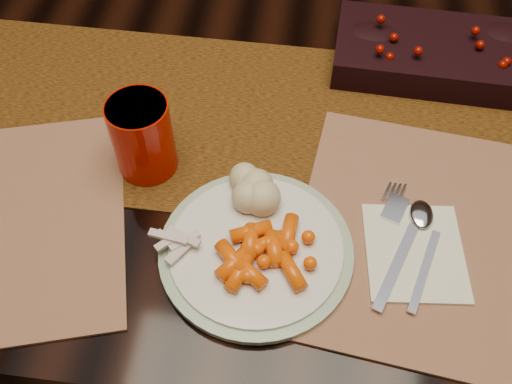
# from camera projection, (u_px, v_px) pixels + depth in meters

# --- Properties ---
(floor) EXTENTS (5.00, 5.00, 0.00)m
(floor) POSITION_uv_depth(u_px,v_px,m) (277.00, 296.00, 1.50)
(floor) COLOR black
(floor) RESTS_ON ground
(dining_table) EXTENTS (1.80, 1.00, 0.75)m
(dining_table) POSITION_uv_depth(u_px,v_px,m) (283.00, 216.00, 1.20)
(dining_table) COLOR black
(dining_table) RESTS_ON floor
(table_runner) EXTENTS (1.73, 0.38, 0.00)m
(table_runner) POSITION_uv_depth(u_px,v_px,m) (320.00, 128.00, 0.84)
(table_runner) COLOR #453011
(table_runner) RESTS_ON dining_table
(centerpiece) EXTENTS (0.33, 0.18, 0.06)m
(centerpiece) POSITION_uv_depth(u_px,v_px,m) (438.00, 50.00, 0.89)
(centerpiece) COLOR black
(centerpiece) RESTS_ON table_runner
(placemat_main) EXTENTS (0.54, 0.42, 0.00)m
(placemat_main) POSITION_uv_depth(u_px,v_px,m) (497.00, 249.00, 0.72)
(placemat_main) COLOR olive
(placemat_main) RESTS_ON dining_table
(dinner_plate) EXTENTS (0.24, 0.24, 0.01)m
(dinner_plate) POSITION_uv_depth(u_px,v_px,m) (256.00, 250.00, 0.70)
(dinner_plate) COLOR silver
(dinner_plate) RESTS_ON placemat_main
(baby_carrots) EXTENTS (0.12, 0.10, 0.02)m
(baby_carrots) POSITION_uv_depth(u_px,v_px,m) (264.00, 251.00, 0.68)
(baby_carrots) COLOR #E64F04
(baby_carrots) RESTS_ON dinner_plate
(mashed_potatoes) EXTENTS (0.10, 0.09, 0.05)m
(mashed_potatoes) POSITION_uv_depth(u_px,v_px,m) (248.00, 184.00, 0.73)
(mashed_potatoes) COLOR beige
(mashed_potatoes) RESTS_ON dinner_plate
(turkey_shreds) EXTENTS (0.07, 0.07, 0.01)m
(turkey_shreds) POSITION_uv_depth(u_px,v_px,m) (175.00, 244.00, 0.69)
(turkey_shreds) COLOR #B89E8E
(turkey_shreds) RESTS_ON dinner_plate
(napkin) EXTENTS (0.13, 0.15, 0.00)m
(napkin) POSITION_uv_depth(u_px,v_px,m) (414.00, 252.00, 0.71)
(napkin) COLOR silver
(napkin) RESTS_ON placemat_main
(fork) EXTENTS (0.09, 0.17, 0.00)m
(fork) POSITION_uv_depth(u_px,v_px,m) (396.00, 250.00, 0.70)
(fork) COLOR silver
(fork) RESTS_ON napkin
(spoon) EXTENTS (0.07, 0.15, 0.00)m
(spoon) POSITION_uv_depth(u_px,v_px,m) (423.00, 252.00, 0.70)
(spoon) COLOR silver
(spoon) RESTS_ON napkin
(red_cup) EXTENTS (0.09, 0.09, 0.11)m
(red_cup) POSITION_uv_depth(u_px,v_px,m) (143.00, 137.00, 0.75)
(red_cup) COLOR #AB0E00
(red_cup) RESTS_ON placemat_main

